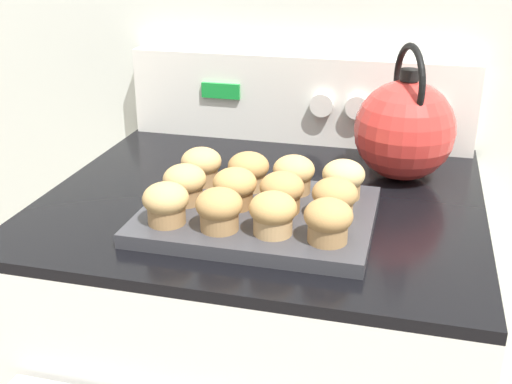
# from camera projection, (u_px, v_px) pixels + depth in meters

# --- Properties ---
(wall_back) EXTENTS (8.00, 0.05, 2.40)m
(wall_back) POSITION_uv_depth(u_px,v_px,m) (306.00, 10.00, 1.33)
(wall_back) COLOR silver
(wall_back) RESTS_ON ground_plane
(control_panel) EXTENTS (0.72, 0.07, 0.18)m
(control_panel) POSITION_uv_depth(u_px,v_px,m) (300.00, 99.00, 1.35)
(control_panel) COLOR white
(control_panel) RESTS_ON stove_range
(muffin_pan) EXTENTS (0.36, 0.28, 0.02)m
(muffin_pan) POSITION_uv_depth(u_px,v_px,m) (258.00, 215.00, 1.00)
(muffin_pan) COLOR #38383D
(muffin_pan) RESTS_ON stove_range
(muffin_r0_c0) EXTENTS (0.07, 0.07, 0.06)m
(muffin_r0_c0) POSITION_uv_depth(u_px,v_px,m) (166.00, 203.00, 0.94)
(muffin_r0_c0) COLOR #A37A4C
(muffin_r0_c0) RESTS_ON muffin_pan
(muffin_r0_c1) EXTENTS (0.07, 0.07, 0.06)m
(muffin_r0_c1) POSITION_uv_depth(u_px,v_px,m) (219.00, 209.00, 0.92)
(muffin_r0_c1) COLOR #A37A4C
(muffin_r0_c1) RESTS_ON muffin_pan
(muffin_r0_c2) EXTENTS (0.07, 0.07, 0.06)m
(muffin_r0_c2) POSITION_uv_depth(u_px,v_px,m) (273.00, 213.00, 0.91)
(muffin_r0_c2) COLOR tan
(muffin_r0_c2) RESTS_ON muffin_pan
(muffin_r0_c3) EXTENTS (0.07, 0.07, 0.06)m
(muffin_r0_c3) POSITION_uv_depth(u_px,v_px,m) (328.00, 220.00, 0.89)
(muffin_r0_c3) COLOR #A37A4C
(muffin_r0_c3) RESTS_ON muffin_pan
(muffin_r1_c0) EXTENTS (0.07, 0.07, 0.06)m
(muffin_r1_c0) POSITION_uv_depth(u_px,v_px,m) (185.00, 183.00, 1.01)
(muffin_r1_c0) COLOR #A37A4C
(muffin_r1_c0) RESTS_ON muffin_pan
(muffin_r1_c1) EXTENTS (0.07, 0.07, 0.06)m
(muffin_r1_c1) POSITION_uv_depth(u_px,v_px,m) (235.00, 187.00, 1.00)
(muffin_r1_c1) COLOR olive
(muffin_r1_c1) RESTS_ON muffin_pan
(muffin_r1_c2) EXTENTS (0.07, 0.07, 0.06)m
(muffin_r1_c2) POSITION_uv_depth(u_px,v_px,m) (282.00, 192.00, 0.98)
(muffin_r1_c2) COLOR olive
(muffin_r1_c2) RESTS_ON muffin_pan
(muffin_r1_c3) EXTENTS (0.07, 0.07, 0.06)m
(muffin_r1_c3) POSITION_uv_depth(u_px,v_px,m) (335.00, 198.00, 0.96)
(muffin_r1_c3) COLOR tan
(muffin_r1_c3) RESTS_ON muffin_pan
(muffin_r2_c0) EXTENTS (0.07, 0.07, 0.06)m
(muffin_r2_c0) POSITION_uv_depth(u_px,v_px,m) (201.00, 165.00, 1.09)
(muffin_r2_c0) COLOR #A37A4C
(muffin_r2_c0) RESTS_ON muffin_pan
(muffin_r2_c1) EXTENTS (0.07, 0.07, 0.06)m
(muffin_r2_c1) POSITION_uv_depth(u_px,v_px,m) (248.00, 170.00, 1.07)
(muffin_r2_c1) COLOR tan
(muffin_r2_c1) RESTS_ON muffin_pan
(muffin_r2_c2) EXTENTS (0.07, 0.07, 0.06)m
(muffin_r2_c2) POSITION_uv_depth(u_px,v_px,m) (294.00, 174.00, 1.05)
(muffin_r2_c2) COLOR #A37A4C
(muffin_r2_c2) RESTS_ON muffin_pan
(muffin_r2_c3) EXTENTS (0.07, 0.07, 0.06)m
(muffin_r2_c3) POSITION_uv_depth(u_px,v_px,m) (343.00, 179.00, 1.03)
(muffin_r2_c3) COLOR #A37A4C
(muffin_r2_c3) RESTS_ON muffin_pan
(tea_kettle) EXTENTS (0.18, 0.21, 0.25)m
(tea_kettle) POSITION_uv_depth(u_px,v_px,m) (404.00, 128.00, 1.15)
(tea_kettle) COLOR red
(tea_kettle) RESTS_ON stove_range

